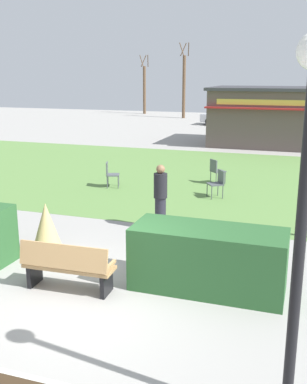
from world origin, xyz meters
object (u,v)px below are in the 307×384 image
object	(u,v)px
cafe_chair_center	(218,181)
parked_car_west_slot	(229,117)
lamppost_near	(304,199)
cafe_chair_east	(216,169)
tree_right_bg	(184,85)
tree_left_bg	(144,89)
cafe_chair_west	(110,173)
park_bench	(67,266)
person_strolling	(160,197)

from	to	relation	value
cafe_chair_center	parked_car_west_slot	bearing A→B (deg)	98.75
cafe_chair_center	lamppost_near	bearing A→B (deg)	-74.58
cafe_chair_east	tree_right_bg	bearing A→B (deg)	107.76
lamppost_near	cafe_chair_center	bearing A→B (deg)	105.42
cafe_chair_east	cafe_chair_center	size ratio (longest dim) A/B	1.00
cafe_chair_center	tree_left_bg	size ratio (longest dim) A/B	0.16
cafe_chair_west	cafe_chair_east	world-z (taller)	same
park_bench	lamppost_near	size ratio (longest dim) A/B	0.40
park_bench	person_strolling	bearing A→B (deg)	81.72
lamppost_near	person_strolling	distance (m)	7.15
parked_car_west_slot	cafe_chair_west	bearing A→B (deg)	-91.44
park_bench	cafe_chair_west	distance (m)	7.94
cafe_chair_center	tree_left_bg	world-z (taller)	tree_left_bg
cafe_chair_center	person_strolling	xyz separation A→B (m)	(-0.77, -3.59, 0.33)
park_bench	cafe_chair_east	world-z (taller)	park_bench
person_strolling	tree_left_bg	xyz separation A→B (m)	(-12.28, 32.86, 1.59)
lamppost_near	park_bench	bearing A→B (deg)	150.82
tree_left_bg	person_strolling	bearing A→B (deg)	-69.52
park_bench	parked_car_west_slot	distance (m)	28.81
cafe_chair_west	tree_right_bg	world-z (taller)	tree_right_bg
person_strolling	parked_car_west_slot	world-z (taller)	person_strolling
cafe_chair_west	parked_car_west_slot	size ratio (longest dim) A/B	0.20
cafe_chair_west	cafe_chair_east	bearing A→B (deg)	27.22
cafe_chair_west	tree_left_bg	world-z (taller)	tree_left_bg
tree_right_bg	cafe_chair_center	bearing A→B (deg)	-72.59
cafe_chair_east	person_strolling	distance (m)	5.51
cafe_chair_center	cafe_chair_east	bearing A→B (deg)	102.90
cafe_chair_east	parked_car_west_slot	xyz separation A→B (m)	(-2.85, 19.46, 0.12)
person_strolling	cafe_chair_center	bearing A→B (deg)	59.34
tree_right_bg	cafe_chair_east	bearing A→B (deg)	-72.24
tree_left_bg	cafe_chair_center	bearing A→B (deg)	-65.98
tree_left_bg	lamppost_near	bearing A→B (deg)	-68.01
lamppost_near	parked_car_west_slot	distance (m)	31.59
parked_car_west_slot	tree_left_bg	size ratio (longest dim) A/B	0.77
lamppost_near	parked_car_west_slot	xyz separation A→B (m)	(-5.93, 30.96, -2.03)
parked_car_west_slot	lamppost_near	bearing A→B (deg)	-79.15
lamppost_near	parked_car_west_slot	size ratio (longest dim) A/B	0.98
cafe_chair_east	tree_left_bg	xyz separation A→B (m)	(-12.61, 27.37, 1.92)
park_bench	cafe_chair_center	size ratio (longest dim) A/B	1.93
parked_car_west_slot	tree_left_bg	distance (m)	12.69
lamppost_near	person_strolling	size ratio (longest dim) A/B	2.52
person_strolling	lamppost_near	bearing A→B (deg)	-78.96
parked_car_west_slot	cafe_chair_east	bearing A→B (deg)	-81.66
cafe_chair_west	tree_left_bg	distance (m)	30.60
lamppost_near	tree_right_bg	bearing A→B (deg)	106.88
cafe_chair_east	park_bench	bearing A→B (deg)	-95.46
park_bench	person_strolling	xyz separation A→B (m)	(0.55, 3.79, 0.38)
lamppost_near	parked_car_west_slot	bearing A→B (deg)	100.85
lamppost_near	tree_right_bg	distance (m)	37.30
parked_car_west_slot	tree_right_bg	bearing A→B (deg)	135.97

